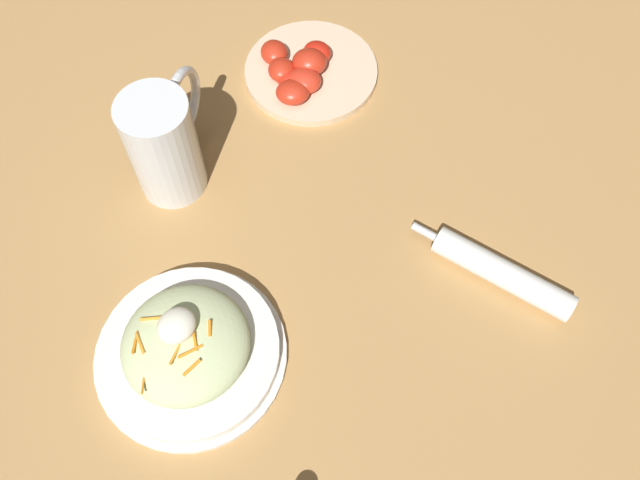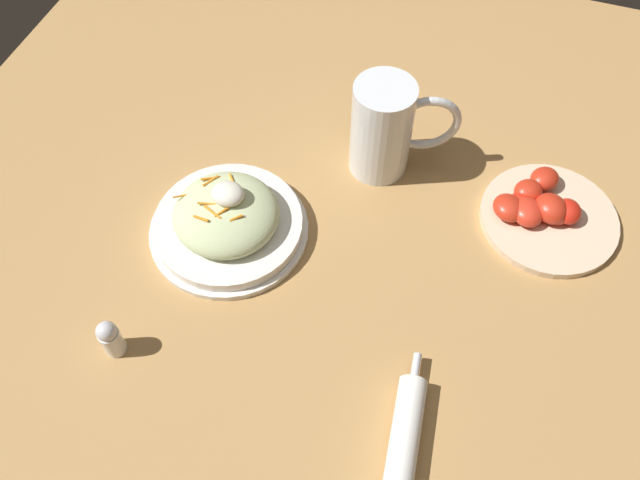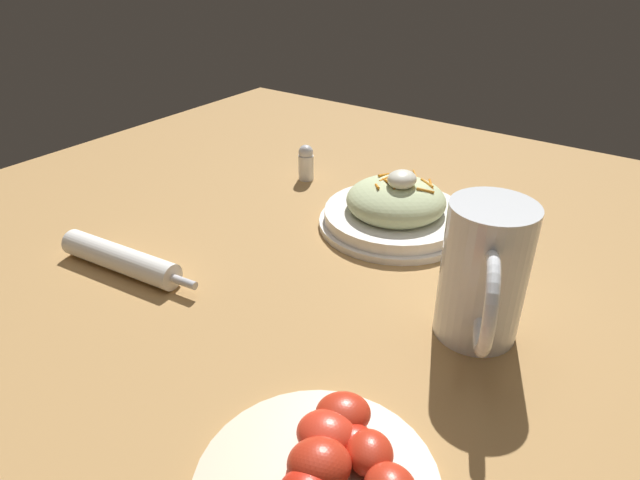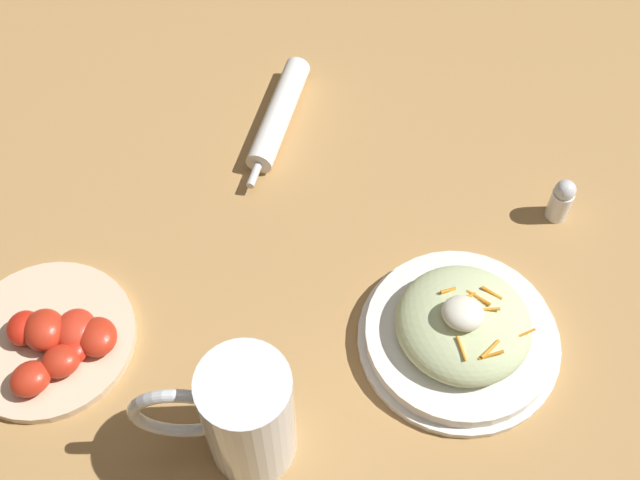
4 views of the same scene
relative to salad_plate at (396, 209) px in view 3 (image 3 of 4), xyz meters
name	(u,v)px [view 3 (image 3 of 4)]	position (x,y,z in m)	size (l,w,h in m)	color
ground_plane	(320,286)	(0.20, 0.00, -0.03)	(1.43, 1.43, 0.00)	#B2844C
salad_plate	(396,209)	(0.00, 0.00, 0.00)	(0.23, 0.23, 0.09)	white
beer_mug	(482,282)	(0.17, 0.19, 0.04)	(0.16, 0.09, 0.16)	white
napkin_roll	(121,259)	(0.32, -0.23, -0.01)	(0.05, 0.22, 0.04)	white
tomato_plate	(327,472)	(0.42, 0.17, -0.01)	(0.20, 0.20, 0.05)	beige
salt_shaker	(306,162)	(-0.07, -0.22, 0.00)	(0.03, 0.03, 0.06)	white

